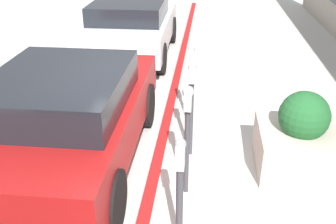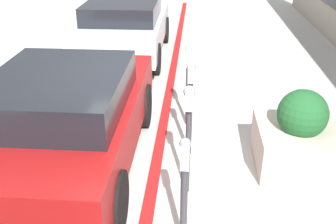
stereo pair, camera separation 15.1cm
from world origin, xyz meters
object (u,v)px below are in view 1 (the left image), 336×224
(parked_car_rear, at_px, (131,26))
(parking_meter_fourth, at_px, (191,73))
(parked_car_middle, at_px, (67,115))
(parking_meter_nearest, at_px, (180,184))
(parking_meter_second, at_px, (187,122))
(parking_meter_middle, at_px, (191,98))
(planter_box, at_px, (300,140))

(parked_car_rear, bearing_deg, parking_meter_fourth, -155.44)
(parked_car_middle, bearing_deg, parking_meter_nearest, -131.29)
(parking_meter_second, bearing_deg, parking_meter_middle, -0.28)
(planter_box, bearing_deg, parked_car_rear, 34.61)
(parked_car_middle, bearing_deg, parked_car_rear, 0.45)
(parking_meter_second, xyz_separation_m, parked_car_rear, (5.62, 1.79, -0.26))
(parked_car_middle, bearing_deg, parking_meter_middle, -75.78)
(parking_meter_nearest, bearing_deg, parked_car_middle, 48.94)
(parking_meter_second, bearing_deg, parking_meter_fourth, 1.74)
(parking_meter_second, relative_size, planter_box, 1.28)
(parking_meter_middle, distance_m, parked_car_rear, 5.02)
(planter_box, height_order, parked_car_middle, parked_car_middle)
(parking_meter_fourth, xyz_separation_m, parked_car_middle, (-1.42, 1.67, -0.16))
(parking_meter_middle, height_order, parked_car_middle, parking_meter_middle)
(parking_meter_nearest, relative_size, planter_box, 1.17)
(planter_box, relative_size, parked_car_middle, 0.29)
(parking_meter_middle, distance_m, parked_car_middle, 1.80)
(parking_meter_second, xyz_separation_m, planter_box, (0.74, -1.58, -0.59))
(parking_meter_nearest, xyz_separation_m, parking_meter_middle, (1.94, -0.02, 0.10))
(planter_box, bearing_deg, parking_meter_fourth, 54.29)
(planter_box, xyz_separation_m, parked_car_middle, (-0.25, 3.31, 0.34))
(parked_car_rear, bearing_deg, planter_box, -145.87)
(parking_meter_second, relative_size, parking_meter_fourth, 1.05)
(parking_meter_nearest, relative_size, parking_meter_second, 0.91)
(parking_meter_second, bearing_deg, parked_car_middle, 74.08)
(parked_car_middle, distance_m, parked_car_rear, 5.13)
(parking_meter_fourth, distance_m, planter_box, 2.08)
(parked_car_middle, height_order, parked_car_rear, parked_car_middle)
(parking_meter_fourth, relative_size, planter_box, 1.22)
(parking_meter_middle, xyz_separation_m, parked_car_rear, (4.68, 1.79, -0.16))
(parking_meter_middle, xyz_separation_m, parked_car_middle, (-0.45, 1.73, -0.15))
(parking_meter_middle, relative_size, parking_meter_fourth, 1.03)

